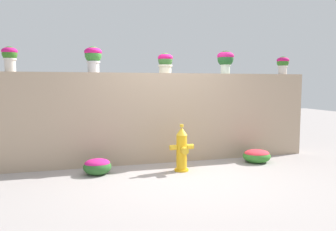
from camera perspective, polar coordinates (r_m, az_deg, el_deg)
name	(u,v)px	position (r m, az deg, el deg)	size (l,w,h in m)	color
ground_plane	(181,175)	(5.43, 2.22, -10.43)	(24.00, 24.00, 0.00)	#9D9491
stone_wall	(164,118)	(6.28, -0.78, -0.37)	(5.96, 0.32, 1.69)	tan
potted_plant_0	(10,56)	(6.13, -25.91, 9.37)	(0.25, 0.25, 0.42)	beige
potted_plant_1	(93,56)	(6.06, -12.93, 10.07)	(0.31, 0.31, 0.46)	silver
potted_plant_2	(165,62)	(6.28, -0.48, 9.40)	(0.29, 0.29, 0.38)	beige
potted_plant_3	(225,59)	(6.70, 10.01, 9.69)	(0.33, 0.33, 0.46)	silver
potted_plant_4	(283,63)	(7.41, 19.41, 8.60)	(0.26, 0.26, 0.38)	silver
fire_hydrant	(182,150)	(5.62, 2.42, -6.02)	(0.42, 0.35, 0.81)	yellow
flower_bush_left	(97,166)	(5.59, -12.24, -8.59)	(0.46, 0.42, 0.27)	#2C5E28
flower_bush_right	(257,155)	(6.51, 15.23, -6.73)	(0.53, 0.48, 0.25)	#377F2E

